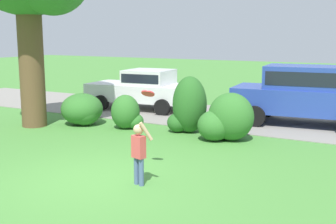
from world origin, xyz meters
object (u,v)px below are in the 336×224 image
parked_sedan (144,88)px  child_thrower (139,149)px  frisbee (148,93)px  parked_suv (305,92)px

parked_sedan → child_thrower: (4.59, -7.50, -0.13)m
child_thrower → frisbee: bearing=108.0°
parked_sedan → parked_suv: bearing=-0.4°
child_thrower → frisbee: size_ratio=4.34×
parked_sedan → child_thrower: parked_sedan is taller
child_thrower → frisbee: 1.26m
parked_sedan → frisbee: (4.34, -6.75, 0.86)m
frisbee → child_thrower: bearing=-72.0°
parked_sedan → parked_suv: (6.13, -0.04, 0.23)m
parked_sedan → frisbee: bearing=-57.3°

